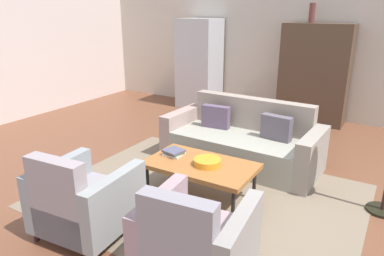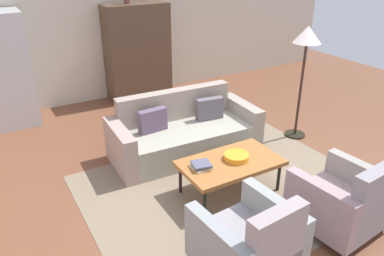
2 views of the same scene
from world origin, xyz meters
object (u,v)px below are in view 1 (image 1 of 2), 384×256
armchair_right (194,244)px  cabinet (314,74)px  coffee_table (201,166)px  book_stack (174,152)px  couch (243,142)px  fruit_bowl (207,162)px  vase_tall (312,13)px  refrigerator (199,64)px  armchair_left (82,203)px

armchair_right → cabinet: cabinet is taller
coffee_table → book_stack: (-0.38, 0.04, 0.07)m
couch → cabinet: (0.34, 2.40, 0.61)m
coffee_table → fruit_bowl: (0.08, 0.00, 0.07)m
coffee_table → vase_tall: (0.19, 3.58, 1.58)m
armchair_right → refrigerator: size_ratio=0.48×
fruit_bowl → coffee_table: bearing=-180.0°
couch → fruit_bowl: bearing=96.1°
book_stack → vase_tall: bearing=80.8°
refrigerator → coffee_table: bearing=-59.9°
coffee_table → refrigerator: refrigerator is taller
couch → armchair_right: bearing=106.6°
coffee_table → armchair_left: bearing=-117.0°
armchair_left → book_stack: armchair_left is taller
couch → coffee_table: 1.19m
couch → book_stack: (-0.38, -1.14, 0.17)m
armchair_left → fruit_bowl: armchair_left is taller
cabinet → vase_tall: (-0.15, -0.00, 1.07)m
couch → book_stack: size_ratio=8.68×
book_stack → armchair_left: bearing=-100.0°
fruit_bowl → cabinet: bearing=85.9°
armchair_left → refrigerator: 4.90m
coffee_table → vase_tall: bearing=86.9°
couch → refrigerator: (-2.02, 2.30, 0.64)m
couch → armchair_left: (-0.60, -2.35, 0.06)m
couch → coffee_table: bearing=92.1°
couch → cabinet: 2.50m
vase_tall → refrigerator: (-2.21, -0.10, -1.04)m
armchair_right → couch: bearing=98.8°
fruit_bowl → couch: bearing=93.9°
armchair_left → vase_tall: bearing=76.0°
couch → refrigerator: 3.13m
coffee_table → fruit_bowl: bearing=0.0°
armchair_right → fruit_bowl: (-0.52, 1.17, 0.12)m
armchair_left → vase_tall: size_ratio=2.64×
book_stack → refrigerator: size_ratio=0.13×
armchair_left → book_stack: (0.21, 1.21, 0.12)m
couch → armchair_right: armchair_right is taller
armchair_right → cabinet: (-0.26, 4.75, 0.56)m
fruit_bowl → book_stack: size_ratio=1.22×
armchair_left → vase_tall: (0.79, 4.75, 1.62)m
coffee_table → fruit_bowl: size_ratio=4.00×
armchair_left → armchair_right: (1.20, 0.00, 0.00)m
cabinet → refrigerator: bearing=-177.5°
armchair_right → refrigerator: 5.37m
cabinet → vase_tall: 1.08m
fruit_bowl → vase_tall: bearing=88.2°
armchair_right → vase_tall: bearing=89.4°
couch → vase_tall: size_ratio=6.40×
armchair_right → book_stack: 1.56m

